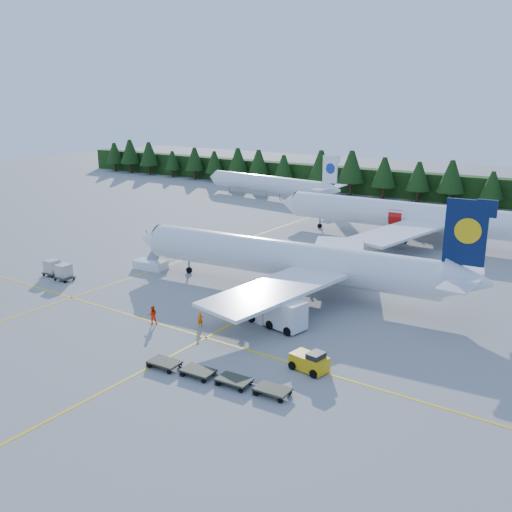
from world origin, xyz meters
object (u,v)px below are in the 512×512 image
Objects in this scene: airliner_navy at (280,258)px; baggage_tug at (310,361)px; airliner_red at (395,215)px; airstairs at (152,262)px; service_truck at (277,312)px.

baggage_tug is (13.63, -16.70, -2.97)m from airliner_navy.
airliner_red is 50.97m from baggage_tug.
airliner_red is at bearing 81.35° from airliner_navy.
airstairs reaches higher than baggage_tug.
airliner_navy is 12.89× the size of baggage_tug.
airliner_navy is 6.63× the size of service_truck.
airliner_red reaches higher than airliner_navy.
service_truck is (4.48, -42.75, -2.38)m from airliner_red.
airliner_red is 43.05m from service_truck.
airliner_red is 6.77× the size of service_truck.
airliner_navy is 6.89× the size of airstairs.
airstairs is 35.37m from baggage_tug.
service_truck is 1.94× the size of baggage_tug.
baggage_tug is (7.56, -6.69, -0.66)m from service_truck.
airliner_navy is at bearing -0.56° from airstairs.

